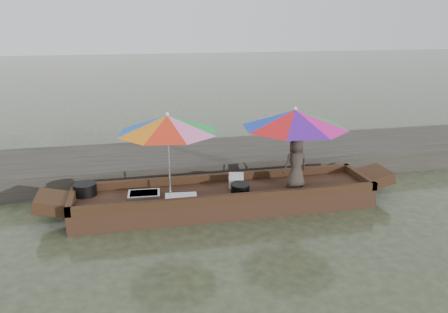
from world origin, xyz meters
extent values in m
plane|color=#2E3523|center=(0.00, 0.00, 0.00)|extent=(80.00, 80.00, 0.00)
cube|color=#2D2B26|center=(0.00, 2.20, 0.25)|extent=(22.00, 2.20, 0.50)
cube|color=black|center=(0.00, 0.00, 0.17)|extent=(5.63, 1.20, 0.35)
cylinder|color=black|center=(-2.56, 0.35, 0.46)|extent=(0.42, 0.42, 0.22)
cube|color=silver|center=(-1.51, 0.00, 0.39)|extent=(0.59, 0.43, 0.09)
cube|color=silver|center=(-0.86, -0.24, 0.38)|extent=(0.60, 0.45, 0.06)
cylinder|color=black|center=(0.26, -0.15, 0.43)|extent=(0.34, 0.34, 0.16)
cube|color=silver|center=(0.26, 0.17, 0.48)|extent=(0.33, 0.28, 0.26)
imported|color=#3C332C|center=(1.34, -0.13, 0.85)|extent=(0.54, 0.40, 0.99)
camera|label=1|loc=(-1.65, -7.49, 3.44)|focal=35.00mm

